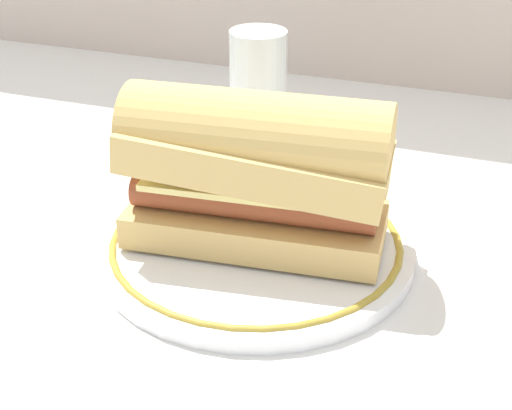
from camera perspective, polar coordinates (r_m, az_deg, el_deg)
ground_plane at (r=0.64m, az=-0.09°, el=-2.95°), size 1.50×1.50×0.00m
plate at (r=0.62m, az=0.00°, el=-3.01°), size 0.25×0.25×0.01m
sausage_sandwich at (r=0.59m, az=0.00°, el=2.83°), size 0.21×0.10×0.12m
drinking_glass at (r=0.82m, az=0.16°, el=8.31°), size 0.06×0.06×0.11m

